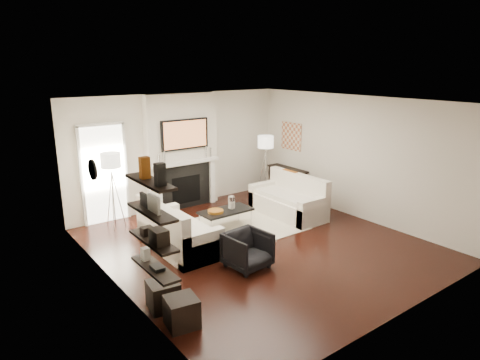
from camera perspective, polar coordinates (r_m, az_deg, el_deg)
room_envelope at (r=7.83m, az=2.63°, el=0.49°), size 6.00×6.00×6.00m
chimney_breast at (r=10.15m, az=-7.74°, el=3.78°), size 1.80×0.25×2.70m
fireplace_surround at (r=10.24m, az=-7.20°, el=-0.89°), size 1.30×0.02×1.04m
firebox at (r=10.25m, az=-7.17°, el=-1.27°), size 0.75×0.02×0.65m
mantel_pilaster_l at (r=9.88m, az=-10.74°, el=-1.45°), size 0.12×0.08×1.10m
mantel_pilaster_r at (r=10.56m, az=-3.74°, el=-0.13°), size 0.12×0.08×1.10m
mantel_shelf at (r=10.04m, az=-7.17°, el=2.34°), size 1.70×0.18×0.07m
tv_body at (r=9.94m, az=-7.37°, el=6.07°), size 1.20×0.06×0.70m
tv_screen at (r=9.91m, az=-7.28°, el=6.05°), size 1.10×0.00×0.62m
candlestick_l_tall at (r=9.76m, az=-10.04°, el=2.96°), size 0.04×0.04×0.30m
candlestick_l_short at (r=9.71m, az=-10.71°, el=2.68°), size 0.04×0.04×0.24m
candlestick_r_tall at (r=10.29m, az=-4.57°, el=3.77°), size 0.04×0.04×0.30m
candlestick_r_short at (r=10.36m, az=-3.96°, el=3.69°), size 0.04×0.04×0.24m
hallway_panel at (r=9.58m, az=-17.67°, el=0.67°), size 0.90×0.02×2.10m
door_trim_l at (r=9.43m, az=-20.36°, el=0.20°), size 0.06×0.06×2.16m
door_trim_r at (r=9.72m, az=-14.97°, el=1.08°), size 0.06×0.06×2.16m
door_trim_top at (r=9.36m, az=-18.15°, el=7.05°), size 1.02×0.06×0.06m
rug at (r=9.04m, az=-0.75°, el=-6.41°), size 2.60×2.00×0.01m
loveseat_left_base at (r=8.08m, az=-8.14°, el=-7.72°), size 0.85×1.80×0.42m
loveseat_left_back at (r=7.82m, az=-10.38°, el=-6.11°), size 0.18×1.80×0.80m
loveseat_left_arm_n at (r=7.40m, az=-5.08°, el=-9.09°), size 0.85×0.18×0.60m
loveseat_left_arm_s at (r=8.72m, az=-10.75°, el=-5.45°), size 0.85×0.18×0.60m
loveseat_left_cushion at (r=8.00m, az=-7.89°, el=-5.93°), size 0.63×1.44×0.10m
pillow_left_orange at (r=8.01m, az=-11.42°, el=-4.11°), size 0.10×0.42×0.42m
pillow_left_charcoal at (r=7.50m, az=-9.41°, el=-5.42°), size 0.10×0.40×0.40m
loveseat_right_base at (r=9.79m, az=6.34°, el=-3.52°), size 0.85×1.80×0.42m
loveseat_right_back at (r=9.92m, az=7.80°, el=-1.40°), size 0.18×1.80×0.80m
loveseat_right_arm_n at (r=9.22m, az=9.79°, el=-4.25°), size 0.85×0.18×0.60m
loveseat_right_arm_s at (r=10.34m, az=3.29°, el=-1.91°), size 0.85×0.18×0.60m
loveseat_right_cushion at (r=9.68m, az=6.16°, el=-2.12°), size 0.63×1.44×0.10m
pillow_right_orange at (r=10.07m, az=6.65°, el=0.10°), size 0.10×0.42×0.42m
pillow_right_charcoal at (r=9.66m, az=9.09°, el=-0.70°), size 0.10×0.40×0.40m
coffee_table at (r=8.86m, az=-1.92°, el=-4.15°), size 1.10×0.55×0.04m
coffee_leg_nw at (r=8.51m, az=-3.83°, el=-6.54°), size 0.02×0.02×0.38m
coffee_leg_ne at (r=9.05m, az=1.50°, el=-5.14°), size 0.02×0.02×0.38m
coffee_leg_sw at (r=8.85m, az=-5.39°, el=-5.68°), size 0.02×0.02×0.38m
coffee_leg_se at (r=9.38m, az=-0.17°, el=-4.40°), size 0.02×0.02×0.38m
hurricane_glass at (r=8.89m, az=-1.14°, el=-2.99°), size 0.15×0.15×0.26m
hurricane_candle at (r=8.92m, az=-1.13°, el=-3.38°), size 0.10×0.10×0.15m
copper_bowl at (r=8.72m, az=-3.27°, el=-4.19°), size 0.32×0.32×0.05m
armchair at (r=7.27m, az=1.03°, el=-9.12°), size 0.72×0.68×0.68m
lamp_left_post at (r=9.28m, az=-16.49°, el=-2.58°), size 0.02×0.02×1.20m
lamp_left_shade at (r=9.07m, az=-16.89°, el=2.54°), size 0.40×0.40×0.30m
lamp_left_leg_a at (r=9.32m, az=-15.86°, el=-2.47°), size 0.25×0.02×1.23m
lamp_left_leg_b at (r=9.35m, az=-17.01°, el=-2.49°), size 0.14×0.22×1.23m
lamp_left_leg_c at (r=9.18m, az=-16.60°, el=-2.79°), size 0.14×0.22×1.23m
lamp_right_post at (r=10.97m, az=3.37°, el=0.73°), size 0.02×0.02×1.20m
lamp_right_shade at (r=10.79m, az=3.44°, el=5.10°), size 0.40×0.40×0.30m
lamp_right_leg_a at (r=11.04m, az=3.81°, el=0.81°), size 0.25×0.02×1.23m
lamp_right_leg_b at (r=11.00m, az=2.83°, el=0.79°), size 0.14×0.22×1.23m
lamp_right_leg_c at (r=10.86m, az=3.47°, el=0.58°), size 0.14×0.22×1.23m
console_top at (r=11.07m, az=6.36°, el=1.50°), size 0.35×1.20×0.04m
console_leg_n at (r=10.79m, az=8.29°, el=-1.00°), size 0.30×0.04×0.71m
console_leg_s at (r=11.56m, az=4.45°, el=0.21°), size 0.30×0.04×0.71m
wall_art at (r=11.07m, az=6.86°, el=5.80°), size 0.03×0.70×0.70m
shelf_bottom at (r=5.93m, az=-11.28°, el=-11.48°), size 0.25×1.00×0.03m
shelf_lower at (r=5.77m, az=-11.49°, el=-7.93°), size 0.25×1.00×0.04m
shelf_upper at (r=5.62m, az=-11.70°, el=-4.17°), size 0.25×1.00×0.04m
shelf_top at (r=5.51m, az=-11.93°, el=-0.24°), size 0.25×1.00×0.04m
decor_magfile_a at (r=5.20m, az=-10.61°, el=0.73°), size 0.12×0.10×0.28m
decor_magfile_b at (r=5.59m, az=-12.60°, el=1.61°), size 0.12×0.10×0.28m
decor_frame_a at (r=5.52m, az=-11.42°, el=-3.15°), size 0.04×0.30×0.22m
decor_frame_b at (r=5.76m, az=-12.60°, el=-2.63°), size 0.04×0.22×0.18m
decor_wine_rack at (r=5.57m, az=-10.74°, el=-7.43°), size 0.18×0.25×0.20m
decor_box_small at (r=5.89m, az=-12.30°, el=-6.65°), size 0.15×0.12×0.12m
decor_books at (r=5.85m, az=-10.95°, el=-11.42°), size 0.14×0.20×0.05m
decor_box_tall at (r=6.11m, az=-12.48°, el=-9.60°), size 0.10×0.10×0.18m
clock_rim at (r=7.24m, az=-19.06°, el=1.30°), size 0.04×0.34×0.34m
clock_face at (r=7.25m, az=-18.88°, el=1.33°), size 0.01×0.29×0.29m
ottoman_near at (r=6.31m, az=-10.21°, el=-14.86°), size 0.45×0.45×0.40m
ottoman_far at (r=5.90m, az=-7.78°, el=-17.03°), size 0.46×0.46×0.40m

